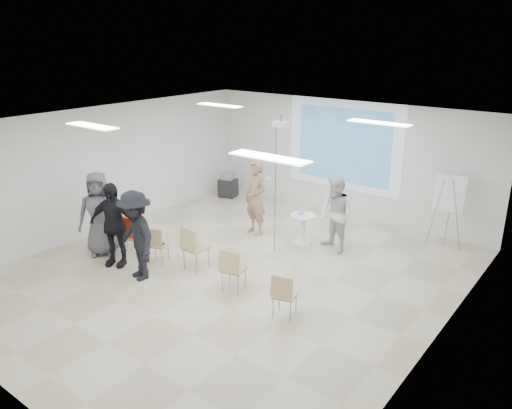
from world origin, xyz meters
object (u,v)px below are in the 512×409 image
Objects in this scene: chair_center at (193,245)px; audience_outer at (99,209)px; pedestal_table at (303,227)px; chair_left_inner at (156,242)px; chair_right_inner at (232,267)px; player_left at (256,193)px; chair_right_far at (284,293)px; audience_mid at (136,230)px; audience_left at (113,219)px; player_right at (336,210)px; laptop at (159,243)px; flipchart_easel at (450,192)px; av_cart at (228,185)px; chair_left_mid at (131,235)px; chair_far_left at (110,226)px.

chair_center is 2.28m from audience_outer.
audience_outer is (-3.14, -3.14, 0.63)m from pedestal_table.
chair_right_inner reaches higher than chair_left_inner.
audience_outer is (-1.93, -2.95, 0.01)m from player_left.
chair_right_inner is (2.03, 0.02, 0.04)m from chair_left_inner.
audience_mid is at bearing 174.28° from chair_right_far.
audience_left is 1.00× the size of audience_mid.
player_left reaches higher than player_right.
chair_right_far is 0.39× the size of audience_outer.
player_right is at bearing -155.67° from laptop.
pedestal_table is 3.31m from chair_left_inner.
player_right reaches higher than chair_center.
chair_right_far is at bearing -30.28° from player_left.
flipchart_easel is (4.50, 4.40, 0.88)m from laptop.
pedestal_table is at bearing -38.63° from av_cart.
chair_right_inner is at bearing -45.91° from player_left.
player_left is 2.00m from player_right.
audience_left is (-0.62, -0.63, 0.59)m from laptop.
av_cart is at bearing 79.88° from audience_left.
flipchart_easel is (1.87, 1.64, 0.37)m from player_right.
player_left is 3.53m from audience_outer.
audience_mid is at bearing -103.45° from player_right.
audience_left reaches higher than flipchart_easel.
chair_left_mid is 0.41× the size of audience_mid.
chair_center reaches higher than chair_right_far.
chair_left_inner is 0.86m from chair_center.
chair_far_left reaches higher than chair_center.
chair_left_mid is 1.21m from audience_mid.
chair_right_inner is at bearing -7.79° from chair_center.
chair_left_mid is at bearing 9.91° from chair_far_left.
player_left reaches higher than chair_center.
av_cart is at bearing 116.74° from chair_right_inner.
audience_left is at bearing -112.89° from player_right.
chair_left_mid reaches higher than pedestal_table.
audience_outer is at bearing 143.41° from audience_left.
chair_right_inner is 1.28m from chair_right_far.
audience_outer reaches higher than chair_right_far.
audience_mid reaches higher than chair_right_far.
player_right is 2.91m from chair_right_inner.
pedestal_table is 4.28m from chair_far_left.
pedestal_table reaches higher than laptop.
audience_outer reaches higher than audience_left.
chair_far_left is 1.67m from audience_mid.
pedestal_table is at bearing -148.23° from flipchart_easel.
player_right is 2.36× the size of chair_left_inner.
chair_right_inner is at bearing 156.28° from laptop.
player_left is 2.95m from chair_right_inner.
audience_mid reaches higher than chair_far_left.
audience_outer is (-2.14, -0.62, 0.48)m from chair_center.
chair_center is 4.87m from av_cart.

